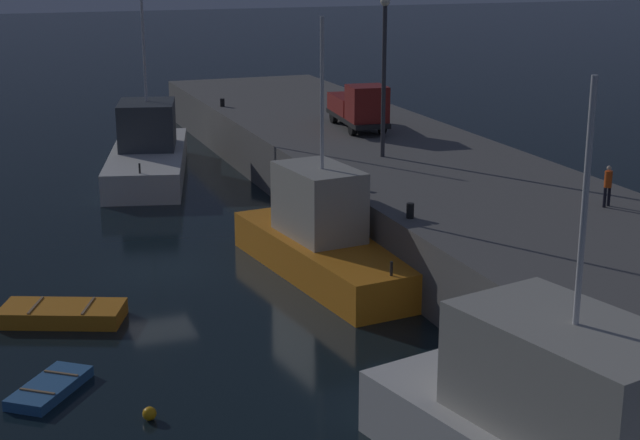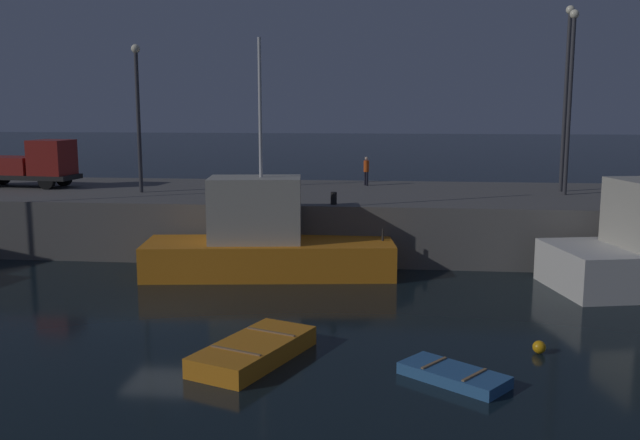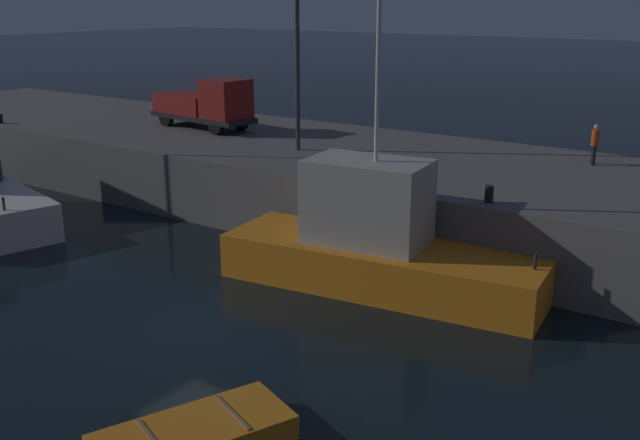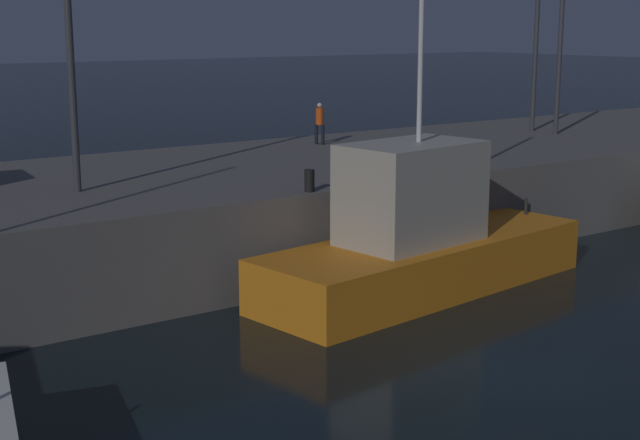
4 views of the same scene
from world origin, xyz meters
name	(u,v)px [view 4 (image 4 of 4)]	position (x,y,z in m)	size (l,w,h in m)	color
ground_plane	(515,375)	(0.00, 0.00, 0.00)	(320.00, 320.00, 0.00)	black
pier_quay	(212,211)	(0.00, 13.08, 1.37)	(69.24, 10.95, 2.74)	#5B5956
fishing_boat_blue	(419,241)	(2.53, 5.93, 1.42)	(10.75, 4.52, 9.83)	orange
lamp_post_west	(69,31)	(-4.92, 11.68, 7.08)	(0.44, 0.44, 7.37)	#38383D
lamp_post_east	(562,8)	(16.31, 12.99, 7.87)	(0.44, 0.44, 8.89)	#38383D
lamp_post_central	(538,4)	(16.43, 14.39, 8.06)	(0.44, 0.44, 9.27)	#38383D
dockworker	(320,121)	(6.35, 16.00, 3.64)	(0.38, 0.40, 1.59)	black
bollard_central	(309,181)	(0.26, 7.95, 3.04)	(0.28, 0.28, 0.61)	black
bollard_east	(435,164)	(5.23, 8.30, 3.01)	(0.28, 0.28, 0.56)	black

